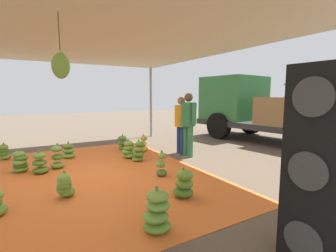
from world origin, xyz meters
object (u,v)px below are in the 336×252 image
object	(u,v)px
banana_bunch_8	(144,144)
banana_bunch_10	(139,152)
banana_bunch_4	(40,164)
banana_bunch_6	(184,185)
banana_bunch_13	(4,152)
banana_bunch_2	(157,212)
speaker_stack	(320,168)
banana_bunch_5	(65,186)
banana_bunch_7	(68,151)
worker_1	(181,121)
worker_0	(188,120)
banana_bunch_9	(123,143)
banana_bunch_0	(20,162)
banana_bunch_11	(161,165)
banana_bunch_12	(57,158)
banana_bunch_1	(129,150)
cargo_truck_main	(290,108)

from	to	relation	value
banana_bunch_8	banana_bunch_10	size ratio (longest dim) A/B	0.94
banana_bunch_4	banana_bunch_6	size ratio (longest dim) A/B	0.99
banana_bunch_13	banana_bunch_2	bearing A→B (deg)	20.38
banana_bunch_6	speaker_stack	world-z (taller)	speaker_stack
banana_bunch_5	banana_bunch_13	bearing A→B (deg)	-163.07
banana_bunch_7	worker_1	bearing A→B (deg)	68.75
worker_0	banana_bunch_9	bearing A→B (deg)	-142.15
banana_bunch_7	speaker_stack	size ratio (longest dim) A/B	0.23
banana_bunch_0	worker_0	xyz separation A→B (m)	(0.66, 3.94, 0.78)
banana_bunch_10	banana_bunch_11	distance (m)	1.28
banana_bunch_12	worker_1	size ratio (longest dim) A/B	0.35
banana_bunch_0	banana_bunch_4	bearing A→B (deg)	51.08
banana_bunch_12	banana_bunch_1	bearing A→B (deg)	91.52
banana_bunch_10	banana_bunch_11	xyz separation A→B (m)	(1.28, -0.05, -0.01)
banana_bunch_11	banana_bunch_12	xyz separation A→B (m)	(-1.66, -1.78, 0.02)
banana_bunch_2	speaker_stack	xyz separation A→B (m)	(1.29, 1.06, 0.73)
banana_bunch_10	banana_bunch_13	bearing A→B (deg)	-122.74
banana_bunch_4	banana_bunch_2	bearing A→B (deg)	18.74
banana_bunch_1	banana_bunch_5	size ratio (longest dim) A/B	1.14
banana_bunch_4	banana_bunch_9	world-z (taller)	banana_bunch_4
banana_bunch_10	banana_bunch_6	bearing A→B (deg)	-6.03
banana_bunch_2	speaker_stack	distance (m)	1.82
banana_bunch_4	banana_bunch_13	size ratio (longest dim) A/B	1.10
speaker_stack	banana_bunch_10	bearing A→B (deg)	179.65
banana_bunch_13	speaker_stack	bearing A→B (deg)	24.95
banana_bunch_6	speaker_stack	bearing A→B (deg)	6.65
banana_bunch_6	worker_0	distance (m)	2.87
banana_bunch_1	banana_bunch_7	size ratio (longest dim) A/B	1.10
banana_bunch_12	cargo_truck_main	distance (m)	7.26
banana_bunch_11	banana_bunch_1	bearing A→B (deg)	-178.46
banana_bunch_12	banana_bunch_0	bearing A→B (deg)	-97.61
banana_bunch_0	banana_bunch_1	distance (m)	2.46
banana_bunch_8	worker_0	distance (m)	1.56
banana_bunch_1	banana_bunch_4	world-z (taller)	banana_bunch_1
cargo_truck_main	banana_bunch_9	bearing A→B (deg)	-110.95
banana_bunch_13	banana_bunch_11	bearing A→B (deg)	42.29
banana_bunch_2	banana_bunch_1	bearing A→B (deg)	164.10
banana_bunch_1	cargo_truck_main	xyz separation A→B (m)	(0.96, 5.40, 1.03)
banana_bunch_4	banana_bunch_0	bearing A→B (deg)	-128.92
banana_bunch_13	banana_bunch_7	bearing A→B (deg)	67.35
banana_bunch_2	banana_bunch_8	world-z (taller)	banana_bunch_2
banana_bunch_7	worker_0	bearing A→B (deg)	63.01
cargo_truck_main	worker_1	bearing A→B (deg)	-100.05
banana_bunch_11	banana_bunch_7	bearing A→B (deg)	-151.00
banana_bunch_1	banana_bunch_2	size ratio (longest dim) A/B	0.90
banana_bunch_0	worker_0	world-z (taller)	worker_0
worker_0	banana_bunch_4	bearing A→B (deg)	-95.82
banana_bunch_7	banana_bunch_12	distance (m)	0.96
banana_bunch_8	banana_bunch_13	bearing A→B (deg)	-105.97
banana_bunch_1	banana_bunch_7	xyz separation A→B (m)	(-0.84, -1.37, -0.04)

